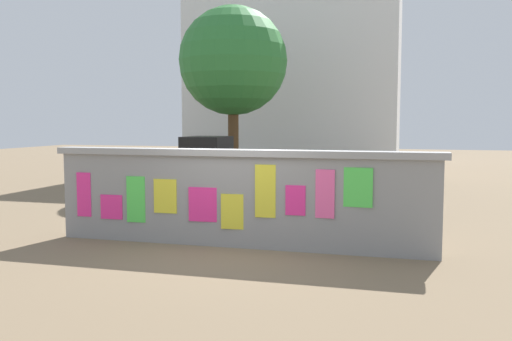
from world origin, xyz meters
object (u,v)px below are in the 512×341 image
object	(u,v)px
person_walking	(353,187)
tree_roadside	(233,61)
auto_rickshaw_truck	(239,169)
bicycle_far	(390,202)
motorcycle	(272,208)
bicycle_near	(149,211)

from	to	relation	value
person_walking	tree_roadside	xyz separation A→B (m)	(-4.94, 7.51, 3.39)
auto_rickshaw_truck	bicycle_far	world-z (taller)	auto_rickshaw_truck
motorcycle	bicycle_near	size ratio (longest dim) A/B	1.12
bicycle_near	bicycle_far	xyz separation A→B (m)	(4.96, 2.81, 0.00)
motorcycle	person_walking	bearing A→B (deg)	-5.68
motorcycle	tree_roadside	size ratio (longest dim) A/B	0.30
bicycle_far	person_walking	bearing A→B (deg)	-104.63
bicycle_near	motorcycle	bearing A→B (deg)	10.90
auto_rickshaw_truck	bicycle_near	size ratio (longest dim) A/B	2.13
bicycle_far	bicycle_near	bearing A→B (deg)	-150.51
bicycle_far	tree_roadside	size ratio (longest dim) A/B	0.26
person_walking	bicycle_near	bearing A→B (deg)	-175.58
bicycle_far	motorcycle	bearing A→B (deg)	-135.58
motorcycle	person_walking	distance (m)	1.79
motorcycle	tree_roadside	xyz separation A→B (m)	(-3.23, 7.34, 3.92)
auto_rickshaw_truck	person_walking	distance (m)	5.88
auto_rickshaw_truck	bicycle_far	xyz separation A→B (m)	(4.45, -2.01, -0.54)
tree_roadside	motorcycle	bearing A→B (deg)	-66.24
motorcycle	auto_rickshaw_truck	bearing A→B (deg)	115.91
motorcycle	bicycle_far	size ratio (longest dim) A/B	1.15
auto_rickshaw_truck	motorcycle	size ratio (longest dim) A/B	1.90
person_walking	tree_roadside	world-z (taller)	tree_roadside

